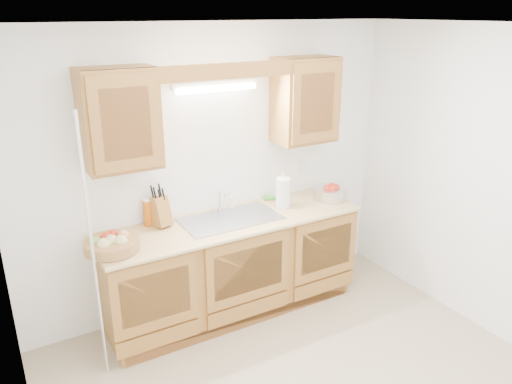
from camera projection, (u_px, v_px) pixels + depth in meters
room at (316, 233)px, 3.16m from camera, size 3.52×3.50×2.50m
base_cabinets at (231, 267)px, 4.41m from camera, size 2.20×0.60×0.86m
countertop at (231, 222)px, 4.25m from camera, size 2.30×0.63×0.04m
upper_cabinet_left at (119, 119)px, 3.66m from camera, size 0.55×0.33×0.75m
upper_cabinet_right at (305, 100)px, 4.43m from camera, size 0.55×0.33×0.75m
valance at (228, 71)px, 3.82m from camera, size 2.20×0.05×0.12m
fluorescent_fixture at (216, 86)px, 4.05m from camera, size 0.76×0.08×0.08m
sink at (230, 227)px, 4.28m from camera, size 0.84×0.46×0.36m
wire_shelf_pole at (93, 253)px, 3.44m from camera, size 0.03×0.03×2.00m
outlet_plate at (303, 166)px, 4.85m from camera, size 0.08×0.01×0.12m
fruit_basket at (112, 243)px, 3.68m from camera, size 0.47×0.47×0.13m
knife_block at (160, 211)px, 4.09m from camera, size 0.18×0.23×0.36m
orange_canister at (148, 212)px, 4.09m from camera, size 0.10×0.10×0.23m
soap_bottle at (160, 211)px, 4.16m from camera, size 0.10×0.10×0.20m
sponge at (270, 198)px, 4.70m from camera, size 0.13×0.11×0.02m
paper_towel at (283, 193)px, 4.47m from camera, size 0.16×0.16×0.32m
apple_bowl at (330, 193)px, 4.68m from camera, size 0.37×0.37×0.15m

